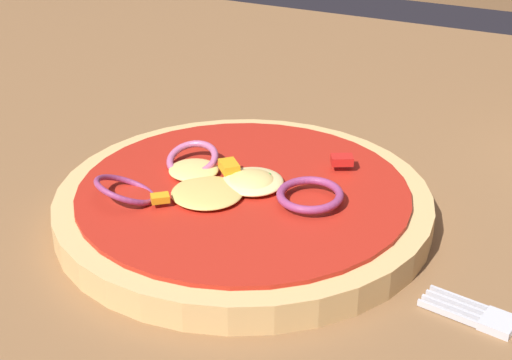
{
  "coord_description": "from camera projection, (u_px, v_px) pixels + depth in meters",
  "views": [
    {
      "loc": [
        0.23,
        -0.44,
        0.3
      ],
      "look_at": [
        0.03,
        -0.01,
        0.05
      ],
      "focal_mm": 53.98,
      "sensor_mm": 36.0,
      "label": 1
    }
  ],
  "objects": [
    {
      "name": "dining_table",
      "position": [
        228.0,
        207.0,
        0.58
      ],
      "size": [
        1.44,
        0.97,
        0.03
      ],
      "color": "brown",
      "rests_on": "ground"
    },
    {
      "name": "pizza",
      "position": [
        243.0,
        203.0,
        0.53
      ],
      "size": [
        0.26,
        0.26,
        0.04
      ],
      "color": "tan",
      "rests_on": "dining_table"
    }
  ]
}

